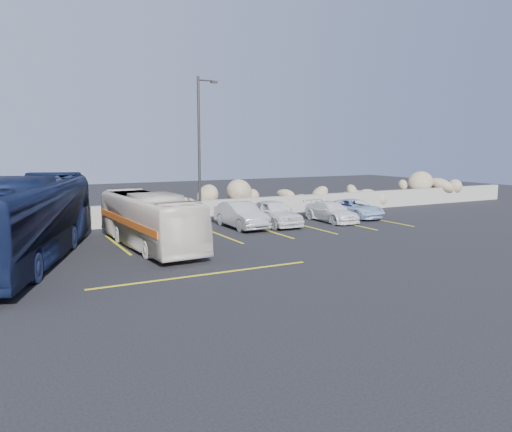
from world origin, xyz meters
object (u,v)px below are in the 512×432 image
vintage_bus (149,220)px  car_c (331,212)px  car_b (241,215)px  tour_coach (23,220)px  car_a (274,213)px  lamppost (200,148)px  car_d (354,209)px

vintage_bus → car_c: bearing=8.3°
vintage_bus → car_b: size_ratio=2.05×
car_b → car_c: size_ratio=1.05×
tour_coach → car_a: bearing=34.2°
vintage_bus → tour_coach: 5.10m
lamppost → car_a: lamppost is taller
lamppost → tour_coach: (-8.93, -4.42, -2.65)m
vintage_bus → tour_coach: bearing=-174.9°
tour_coach → car_c: tour_coach is taller
car_a → car_b: bearing=176.6°
car_c → car_d: (2.23, 0.63, -0.01)m
car_b → car_d: car_b is taller
lamppost → car_d: (9.87, -0.72, -3.73)m
car_c → vintage_bus: bearing=-168.7°
lamppost → tour_coach: lamppost is taller
car_b → car_c: bearing=-3.9°
tour_coach → car_b: size_ratio=2.81×
car_c → lamppost: bearing=169.9°
vintage_bus → car_a: size_ratio=2.04×
lamppost → car_d: size_ratio=1.96×
car_a → car_b: size_ratio=1.01×
vintage_bus → tour_coach: (-5.03, -0.73, 0.44)m
car_c → car_d: 2.32m
tour_coach → car_b: tour_coach is taller
vintage_bus → car_a: (7.81, 2.60, -0.48)m
car_a → car_c: (3.73, -0.26, -0.14)m
car_b → car_c: (5.71, -0.39, -0.11)m
tour_coach → car_d: (18.80, 3.70, -1.08)m
vintage_bus → car_c: size_ratio=2.16×
lamppost → car_a: size_ratio=1.89×
car_a → car_d: size_ratio=1.04×
vintage_bus → car_d: vintage_bus is taller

